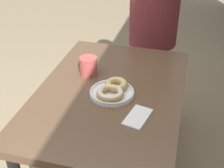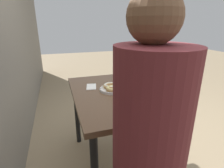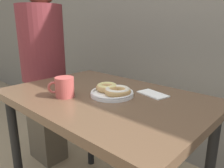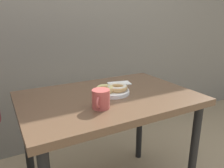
% 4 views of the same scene
% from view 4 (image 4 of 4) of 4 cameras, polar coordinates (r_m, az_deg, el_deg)
% --- Properties ---
extents(wall_back, '(8.00, 0.05, 2.60)m').
position_cam_4_polar(wall_back, '(2.04, -13.06, 19.06)').
color(wall_back, slate).
rests_on(wall_back, ground_plane).
extents(dining_table, '(1.03, 0.70, 0.77)m').
position_cam_4_polar(dining_table, '(1.35, -0.90, -6.80)').
color(dining_table, brown).
rests_on(dining_table, ground_plane).
extents(donut_plate, '(0.23, 0.21, 0.05)m').
position_cam_4_polar(donut_plate, '(1.34, -0.04, -1.41)').
color(donut_plate, white).
rests_on(donut_plate, dining_table).
extents(coffee_mug, '(0.10, 0.11, 0.10)m').
position_cam_4_polar(coffee_mug, '(1.11, -2.96, -3.90)').
color(coffee_mug, '#B74C47').
rests_on(coffee_mug, dining_table).
extents(napkin, '(0.17, 0.12, 0.01)m').
position_cam_4_polar(napkin, '(1.53, 1.91, 0.17)').
color(napkin, white).
rests_on(napkin, dining_table).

